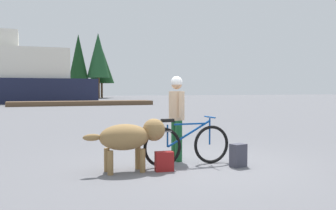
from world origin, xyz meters
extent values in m
plane|color=slate|center=(0.00, 0.00, 0.00)|extent=(160.00, 160.00, 0.00)
torus|color=black|center=(0.29, 0.08, 0.37)|extent=(0.75, 0.06, 0.75)
torus|color=black|center=(-0.73, 0.08, 0.37)|extent=(0.75, 0.06, 0.75)
cube|color=navy|center=(-0.17, 0.08, 0.79)|extent=(0.65, 0.03, 0.03)
cube|color=navy|center=(-0.19, 0.08, 0.61)|extent=(0.88, 0.03, 0.49)
cylinder|color=navy|center=(-0.63, 0.08, 0.58)|extent=(0.03, 0.03, 0.42)
cylinder|color=navy|center=(0.25, 0.08, 0.63)|extent=(0.03, 0.03, 0.52)
cube|color=black|center=(-0.63, 0.08, 0.87)|extent=(0.24, 0.10, 0.06)
cylinder|color=navy|center=(0.25, 0.08, 0.91)|extent=(0.03, 0.44, 0.03)
cube|color=slate|center=(-0.75, 0.08, 0.67)|extent=(0.36, 0.14, 0.02)
cylinder|color=#19592D|center=(-0.24, 0.70, 0.41)|extent=(0.14, 0.14, 0.83)
cylinder|color=#19592D|center=(-0.24, 0.48, 0.41)|extent=(0.14, 0.14, 0.83)
cylinder|color=#D8B28C|center=(-0.24, 0.59, 1.12)|extent=(0.32, 0.32, 0.59)
cylinder|color=#D8B28C|center=(-0.24, 0.81, 1.16)|extent=(0.09, 0.09, 0.52)
cylinder|color=#D8B28C|center=(-0.24, 0.37, 1.16)|extent=(0.09, 0.09, 0.52)
sphere|color=tan|center=(-0.24, 0.59, 1.57)|extent=(0.22, 0.22, 0.22)
sphere|color=white|center=(-0.24, 0.59, 1.60)|extent=(0.24, 0.24, 0.24)
ellipsoid|color=olive|center=(-1.49, -0.05, 0.62)|extent=(0.89, 0.54, 0.46)
sphere|color=olive|center=(-0.95, -0.05, 0.72)|extent=(0.41, 0.41, 0.41)
ellipsoid|color=olive|center=(-2.06, -0.05, 0.64)|extent=(0.32, 0.12, 0.12)
cylinder|color=olive|center=(-1.21, 0.10, 0.21)|extent=(0.10, 0.10, 0.41)
cylinder|color=olive|center=(-1.21, -0.20, 0.21)|extent=(0.10, 0.10, 0.41)
cylinder|color=olive|center=(-1.78, 0.10, 0.21)|extent=(0.10, 0.10, 0.41)
cylinder|color=olive|center=(-1.78, -0.20, 0.21)|extent=(0.10, 0.10, 0.41)
cube|color=#3F3F4C|center=(0.61, -0.39, 0.22)|extent=(0.32, 0.25, 0.43)
cube|color=maroon|center=(-0.82, -0.24, 0.17)|extent=(0.34, 0.22, 0.35)
cube|color=brown|center=(1.69, 28.03, 0.20)|extent=(12.84, 2.36, 0.40)
cylinder|color=#4C331E|center=(4.85, 54.65, 1.01)|extent=(0.34, 0.34, 2.02)
cone|color=#143819|center=(4.85, 54.65, 6.18)|extent=(3.53, 3.53, 8.33)
cylinder|color=#4C331E|center=(7.95, 54.21, 1.69)|extent=(0.45, 0.45, 3.37)
cone|color=#1E4C28|center=(7.95, 54.21, 7.01)|extent=(3.70, 3.70, 7.27)
cylinder|color=#4C331E|center=(9.18, 57.84, 1.28)|extent=(0.36, 0.36, 2.56)
cone|color=#143819|center=(9.18, 57.84, 5.72)|extent=(4.30, 4.30, 6.31)
camera|label=1|loc=(-3.10, -6.38, 1.45)|focal=39.69mm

